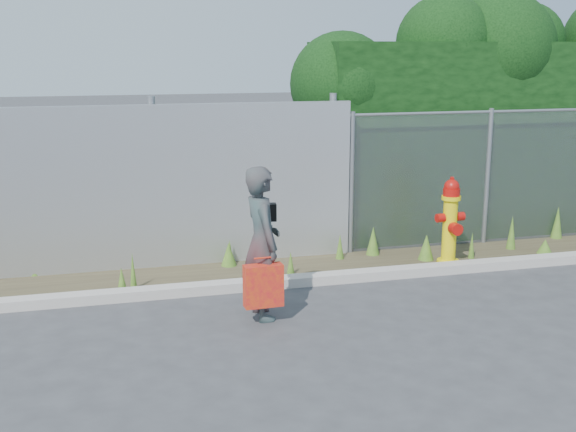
# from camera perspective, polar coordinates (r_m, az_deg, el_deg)

# --- Properties ---
(ground) EXTENTS (80.00, 80.00, 0.00)m
(ground) POSITION_cam_1_polar(r_m,az_deg,el_deg) (7.53, 4.97, -9.67)
(ground) COLOR #39393C
(ground) RESTS_ON ground
(curb) EXTENTS (16.00, 0.22, 0.12)m
(curb) POSITION_cam_1_polar(r_m,az_deg,el_deg) (9.12, 1.19, -5.09)
(curb) COLOR #ABA39B
(curb) RESTS_ON ground
(weed_strip) EXTENTS (16.00, 1.32, 0.51)m
(weed_strip) POSITION_cam_1_polar(r_m,az_deg,el_deg) (9.75, 0.80, -3.62)
(weed_strip) COLOR #423925
(weed_strip) RESTS_ON ground
(corrugated_fence) EXTENTS (8.50, 0.21, 2.30)m
(corrugated_fence) POSITION_cam_1_polar(r_m,az_deg,el_deg) (9.75, -19.53, 1.68)
(corrugated_fence) COLOR #AEB1B6
(corrugated_fence) RESTS_ON ground
(chainlink_fence) EXTENTS (6.50, 0.07, 2.05)m
(chainlink_fence) POSITION_cam_1_polar(r_m,az_deg,el_deg) (11.75, 19.91, 3.16)
(chainlink_fence) COLOR gray
(chainlink_fence) RESTS_ON ground
(hedge) EXTENTS (7.78, 1.85, 3.86)m
(hedge) POSITION_cam_1_polar(r_m,az_deg,el_deg) (12.53, 18.11, 8.54)
(hedge) COLOR black
(hedge) RESTS_ON ground
(fire_hydrant) EXTENTS (0.41, 0.37, 1.22)m
(fire_hydrant) POSITION_cam_1_polar(r_m,az_deg,el_deg) (10.06, 12.69, -0.51)
(fire_hydrant) COLOR yellow
(fire_hydrant) RESTS_ON ground
(woman) EXTENTS (0.46, 0.65, 1.69)m
(woman) POSITION_cam_1_polar(r_m,az_deg,el_deg) (7.85, -2.08, -2.14)
(woman) COLOR #0F5F5D
(woman) RESTS_ON ground
(red_tote_bag) EXTENTS (0.42, 0.15, 0.55)m
(red_tote_bag) POSITION_cam_1_polar(r_m,az_deg,el_deg) (7.74, -1.96, -5.51)
(red_tote_bag) COLOR red
(black_shoulder_bag) EXTENTS (0.26, 0.11, 0.20)m
(black_shoulder_bag) POSITION_cam_1_polar(r_m,az_deg,el_deg) (7.98, -1.88, 0.29)
(black_shoulder_bag) COLOR black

